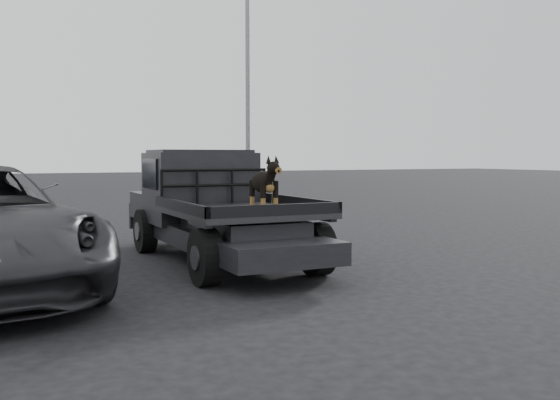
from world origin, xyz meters
name	(u,v)px	position (x,y,z in m)	size (l,w,h in m)	color
ground	(292,282)	(0.00, 0.00, 0.00)	(120.00, 120.00, 0.00)	black
flatbed_ute	(219,233)	(-0.30, 1.96, 0.46)	(2.00, 5.40, 0.92)	black
ute_cab	(200,175)	(-0.30, 2.91, 1.36)	(1.72, 1.30, 0.88)	black
headache_rack	(215,187)	(-0.30, 2.16, 1.20)	(1.80, 0.08, 0.55)	black
dog	(264,186)	(-0.35, 0.13, 1.29)	(0.32, 0.60, 0.74)	black
distant_car_b	(223,168)	(12.16, 34.68, 0.84)	(2.34, 5.76, 1.67)	#4C4D51
floodlight_mid	(248,61)	(10.73, 26.63, 7.28)	(1.08, 0.28, 13.37)	slate
floodlight_far	(247,69)	(13.09, 32.42, 7.65)	(1.08, 0.28, 14.11)	slate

